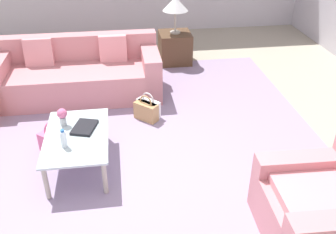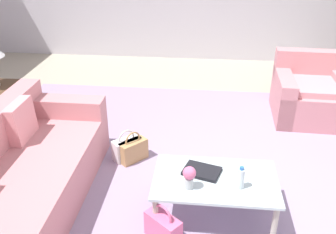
% 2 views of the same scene
% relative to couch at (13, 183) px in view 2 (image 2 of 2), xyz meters
% --- Properties ---
extents(ground_plane, '(12.00, 12.00, 0.00)m').
position_rel_couch_xyz_m(ground_plane, '(2.19, 0.60, -0.30)').
color(ground_plane, '#A89E89').
extents(area_rug, '(5.20, 4.40, 0.01)m').
position_rel_couch_xyz_m(area_rug, '(1.59, 0.80, -0.29)').
color(area_rug, '#9984A3').
rests_on(area_rug, ground).
extents(couch, '(0.95, 2.36, 0.84)m').
position_rel_couch_xyz_m(couch, '(0.00, 0.00, 0.00)').
color(couch, '#C67F84').
rests_on(couch, ground).
extents(armchair, '(0.98, 0.97, 0.84)m').
position_rel_couch_xyz_m(armchair, '(3.10, 2.27, -0.00)').
color(armchair, '#C67F84').
rests_on(armchair, ground).
extents(coffee_table, '(1.07, 0.66, 0.41)m').
position_rel_couch_xyz_m(coffee_table, '(1.79, 0.10, 0.06)').
color(coffee_table, silver).
rests_on(coffee_table, ground).
extents(water_bottle, '(0.06, 0.06, 0.20)m').
position_rel_couch_xyz_m(water_bottle, '(1.99, -0.00, 0.20)').
color(water_bottle, silver).
rests_on(water_bottle, coffee_table).
extents(coffee_table_book, '(0.36, 0.30, 0.03)m').
position_rel_couch_xyz_m(coffee_table_book, '(1.67, 0.18, 0.12)').
color(coffee_table_book, black).
rests_on(coffee_table_book, coffee_table).
extents(flower_vase, '(0.11, 0.11, 0.21)m').
position_rel_couch_xyz_m(flower_vase, '(1.57, -0.05, 0.23)').
color(flower_vase, '#B2B7BC').
rests_on(flower_vase, coffee_table).
extents(handbag_tan, '(0.32, 0.33, 0.36)m').
position_rel_couch_xyz_m(handbag_tan, '(0.91, 0.91, -0.17)').
color(handbag_tan, tan).
rests_on(handbag_tan, ground).
extents(handbag_pink, '(0.34, 0.31, 0.36)m').
position_rel_couch_xyz_m(handbag_pink, '(1.38, -0.24, -0.17)').
color(handbag_pink, pink).
rests_on(handbag_pink, ground).
extents(handbag_white, '(0.33, 0.32, 0.36)m').
position_rel_couch_xyz_m(handbag_white, '(0.83, 0.95, -0.17)').
color(handbag_white, white).
rests_on(handbag_white, ground).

